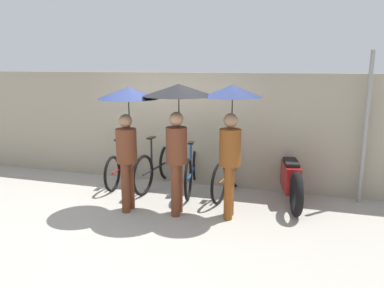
# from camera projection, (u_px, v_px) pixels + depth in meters

# --- Properties ---
(ground_plane) EXTENTS (30.00, 30.00, 0.00)m
(ground_plane) POSITION_uv_depth(u_px,v_px,m) (145.00, 216.00, 5.77)
(ground_plane) COLOR #9E998E
(back_wall) EXTENTS (11.16, 0.12, 2.14)m
(back_wall) POSITION_uv_depth(u_px,v_px,m) (181.00, 129.00, 7.23)
(back_wall) COLOR gray
(back_wall) RESTS_ON ground
(parked_bicycle_0) EXTENTS (0.44, 1.65, 0.97)m
(parked_bicycle_0) POSITION_uv_depth(u_px,v_px,m) (123.00, 166.00, 7.29)
(parked_bicycle_0) COLOR black
(parked_bicycle_0) RESTS_ON ground
(parked_bicycle_1) EXTENTS (0.44, 1.77, 1.00)m
(parked_bicycle_1) POSITION_uv_depth(u_px,v_px,m) (156.00, 167.00, 7.07)
(parked_bicycle_1) COLOR black
(parked_bicycle_1) RESTS_ON ground
(parked_bicycle_2) EXTENTS (0.48, 1.80, 1.01)m
(parked_bicycle_2) POSITION_uv_depth(u_px,v_px,m) (192.00, 170.00, 6.91)
(parked_bicycle_2) COLOR black
(parked_bicycle_2) RESTS_ON ground
(parked_bicycle_3) EXTENTS (0.44, 1.71, 1.07)m
(parked_bicycle_3) POSITION_uv_depth(u_px,v_px,m) (229.00, 174.00, 6.64)
(parked_bicycle_3) COLOR black
(parked_bicycle_3) RESTS_ON ground
(pedestrian_leading) EXTENTS (0.95, 0.95, 1.94)m
(pedestrian_leading) POSITION_uv_depth(u_px,v_px,m) (128.00, 115.00, 5.76)
(pedestrian_leading) COLOR brown
(pedestrian_leading) RESTS_ON ground
(pedestrian_center) EXTENTS (1.08, 1.08, 2.00)m
(pedestrian_center) POSITION_uv_depth(u_px,v_px,m) (178.00, 110.00, 5.59)
(pedestrian_center) COLOR brown
(pedestrian_center) RESTS_ON ground
(pedestrian_trailing) EXTENTS (0.89, 0.89, 1.99)m
(pedestrian_trailing) POSITION_uv_depth(u_px,v_px,m) (231.00, 118.00, 5.48)
(pedestrian_trailing) COLOR brown
(pedestrian_trailing) RESTS_ON ground
(motorcycle) EXTENTS (0.65, 1.99, 0.91)m
(motorcycle) POSITION_uv_depth(u_px,v_px,m) (290.00, 179.00, 6.33)
(motorcycle) COLOR black
(motorcycle) RESTS_ON ground
(awning_pole) EXTENTS (0.07, 0.07, 2.51)m
(awning_pole) POSITION_uv_depth(u_px,v_px,m) (366.00, 129.00, 6.08)
(awning_pole) COLOR gray
(awning_pole) RESTS_ON ground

